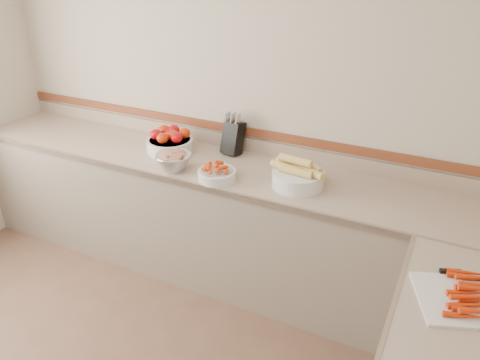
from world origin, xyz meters
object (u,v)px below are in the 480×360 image
at_px(cherry_tomato_bowl, 217,173).
at_px(rhubarb_bowl, 174,160).
at_px(corn_bowl, 298,176).
at_px(tomato_bowl, 170,141).
at_px(cutting_board, 471,297).
at_px(knife_block, 233,137).

height_order(cherry_tomato_bowl, rhubarb_bowl, rhubarb_bowl).
relative_size(cherry_tomato_bowl, corn_bowl, 0.68).
distance_m(tomato_bowl, cutting_board, 2.21).
relative_size(knife_block, tomato_bowl, 0.92).
xyz_separation_m(tomato_bowl, rhubarb_bowl, (0.21, -0.26, -0.00)).
relative_size(knife_block, cutting_board, 0.60).
height_order(tomato_bowl, rhubarb_bowl, tomato_bowl).
bearing_deg(knife_block, cutting_board, -30.52).
distance_m(corn_bowl, rhubarb_bowl, 0.84).
distance_m(tomato_bowl, corn_bowl, 1.04).
bearing_deg(corn_bowl, knife_block, 154.79).
bearing_deg(cutting_board, corn_bowl, 146.64).
xyz_separation_m(tomato_bowl, cherry_tomato_bowl, (0.53, -0.26, -0.03)).
bearing_deg(rhubarb_bowl, cherry_tomato_bowl, -0.03).
bearing_deg(cutting_board, cherry_tomato_bowl, 160.87).
relative_size(knife_block, corn_bowl, 0.86).
bearing_deg(rhubarb_bowl, tomato_bowl, 128.23).
bearing_deg(cherry_tomato_bowl, rhubarb_bowl, 179.97).
bearing_deg(cutting_board, rhubarb_bowl, 164.05).
distance_m(cherry_tomato_bowl, cutting_board, 1.61).
distance_m(cherry_tomato_bowl, rhubarb_bowl, 0.33).
height_order(rhubarb_bowl, cutting_board, rhubarb_bowl).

